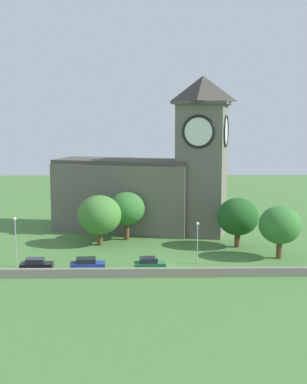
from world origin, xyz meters
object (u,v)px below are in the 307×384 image
at_px(streetlamp_west_end, 15,234).
at_px(streetlamp_west_mid, 197,235).
at_px(tree_riverside_west, 238,217).
at_px(tree_churchyard, 280,225).
at_px(tree_riverside_east, 100,215).
at_px(car_black, 36,265).
at_px(tree_by_tower, 127,209).
at_px(church, 151,181).
at_px(car_green, 150,264).
at_px(car_blue, 87,264).

xyz_separation_m(streetlamp_west_end, streetlamp_west_mid, (25.37, 0.81, -0.55)).
distance_m(streetlamp_west_mid, tree_riverside_west, 11.91).
xyz_separation_m(tree_churchyard, tree_riverside_east, (-27.16, 8.45, -0.02)).
bearing_deg(streetlamp_west_mid, car_black, -172.35).
xyz_separation_m(car_black, tree_by_tower, (11.64, 17.66, 4.48)).
height_order(church, car_black, church).
distance_m(church, streetlamp_west_end, 29.83).
height_order(church, streetlamp_west_mid, church).
bearing_deg(tree_by_tower, car_green, -78.30).
relative_size(car_black, tree_by_tower, 0.53).
distance_m(car_green, tree_by_tower, 18.79).
height_order(car_blue, streetlamp_west_end, streetlamp_west_end).
distance_m(streetlamp_west_end, tree_riverside_west, 34.34).
height_order(car_blue, tree_riverside_west, tree_riverside_west).
bearing_deg(tree_by_tower, streetlamp_west_end, -133.81).
bearing_deg(car_green, car_black, 179.16).
distance_m(streetlamp_west_end, tree_by_tower, 21.48).
distance_m(car_black, tree_riverside_west, 32.29).
relative_size(car_black, tree_riverside_east, 0.53).
bearing_deg(tree_riverside_east, streetlamp_west_end, -131.94).
xyz_separation_m(car_black, tree_riverside_east, (7.38, 13.97, 4.11)).
relative_size(tree_riverside_west, tree_churchyard, 1.02).
xyz_separation_m(streetlamp_west_end, tree_riverside_east, (10.60, 11.80, 0.32)).
xyz_separation_m(tree_riverside_west, tree_riverside_east, (-22.22, 1.74, 0.03)).
bearing_deg(streetlamp_west_end, car_blue, -12.66).
xyz_separation_m(streetlamp_west_end, tree_by_tower, (14.86, 15.49, 0.69)).
height_order(car_green, tree_by_tower, tree_by_tower).
bearing_deg(tree_riverside_west, tree_churchyard, -53.64).
distance_m(streetlamp_west_end, streetlamp_west_mid, 25.39).
bearing_deg(car_blue, tree_riverside_west, 28.55).
bearing_deg(church, car_blue, -110.22).
bearing_deg(car_green, tree_riverside_east, 119.28).
relative_size(streetlamp_west_mid, tree_riverside_east, 0.74).
xyz_separation_m(car_black, streetlamp_west_end, (-3.22, 2.17, 3.79)).
height_order(car_black, car_green, car_green).
xyz_separation_m(streetlamp_west_mid, tree_churchyard, (12.39, 2.55, 0.89)).
bearing_deg(tree_by_tower, streetlamp_west_mid, -54.39).
distance_m(streetlamp_west_mid, tree_riverside_east, 18.43).
height_order(car_black, streetlamp_west_mid, streetlamp_west_mid).
relative_size(car_green, streetlamp_west_mid, 0.72).
height_order(car_blue, car_green, car_green).
distance_m(car_black, tree_by_tower, 21.62).
height_order(church, car_blue, church).
distance_m(car_blue, car_green, 8.43).
height_order(car_black, car_blue, car_blue).
relative_size(church, streetlamp_west_mid, 5.47).
relative_size(streetlamp_west_end, tree_by_tower, 0.85).
relative_size(streetlamp_west_mid, tree_churchyard, 0.77).
xyz_separation_m(streetlamp_west_mid, tree_riverside_west, (7.45, 9.26, 0.84)).
height_order(car_blue, tree_churchyard, tree_churchyard).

